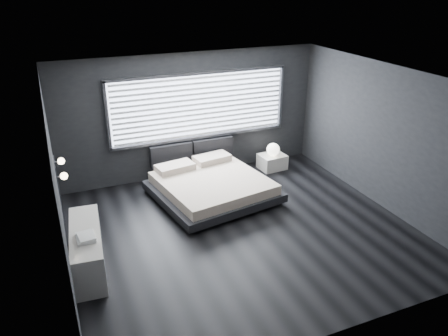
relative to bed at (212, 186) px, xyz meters
name	(u,v)px	position (x,y,z in m)	size (l,w,h in m)	color
room	(243,160)	(0.05, -1.41, 1.13)	(6.04, 6.00, 2.80)	black
window	(200,106)	(0.25, 1.28, 1.34)	(4.14, 0.09, 1.52)	white
headboard	(192,152)	(0.01, 1.23, 0.30)	(1.96, 0.16, 0.52)	black
sconce_near	(64,176)	(-2.84, -1.36, 1.33)	(0.18, 0.11, 0.11)	silver
sconce_far	(61,161)	(-2.84, -0.76, 1.33)	(0.18, 0.11, 0.11)	silver
wall_art_upper	(57,178)	(-2.93, -1.96, 1.58)	(0.01, 0.48, 0.48)	#47474C
wall_art_lower	(61,201)	(-2.93, -1.71, 1.11)	(0.01, 0.48, 0.48)	#47474C
bed	(212,186)	(0.00, 0.00, 0.00)	(2.58, 2.49, 0.58)	black
nightstand	(272,162)	(1.88, 0.83, -0.10)	(0.60, 0.50, 0.35)	silver
orb_lamp	(273,149)	(1.87, 0.80, 0.23)	(0.31, 0.31, 0.31)	white
dresser	(87,249)	(-2.67, -1.45, 0.06)	(0.60, 1.70, 0.67)	silver
book_stack	(86,237)	(-2.67, -1.69, 0.43)	(0.28, 0.37, 0.07)	white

